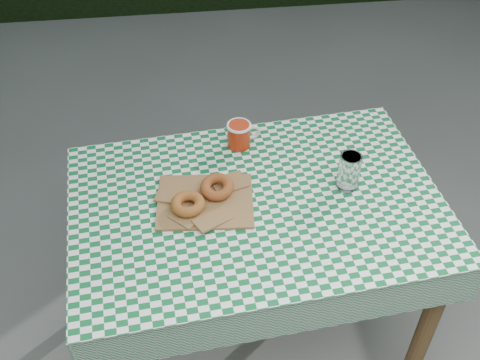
# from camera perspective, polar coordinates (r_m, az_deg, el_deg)

# --- Properties ---
(ground) EXTENTS (60.00, 60.00, 0.00)m
(ground) POSITION_cam_1_polar(r_m,az_deg,el_deg) (2.38, 1.09, -15.91)
(ground) COLOR #575852
(ground) RESTS_ON ground
(table) EXTENTS (1.20, 0.86, 0.75)m
(table) POSITION_cam_1_polar(r_m,az_deg,el_deg) (2.09, 1.47, -9.54)
(table) COLOR brown
(table) RESTS_ON ground
(tablecloth) EXTENTS (1.23, 0.88, 0.01)m
(tablecloth) POSITION_cam_1_polar(r_m,az_deg,el_deg) (1.81, 1.68, -2.22)
(tablecloth) COLOR #0D5628
(tablecloth) RESTS_ON table
(paper_bag) EXTENTS (0.32, 0.26, 0.02)m
(paper_bag) POSITION_cam_1_polar(r_m,az_deg,el_deg) (1.80, -3.46, -2.05)
(paper_bag) COLOR olive
(paper_bag) RESTS_ON tablecloth
(bagel_front) EXTENTS (0.14, 0.14, 0.03)m
(bagel_front) POSITION_cam_1_polar(r_m,az_deg,el_deg) (1.76, -5.17, -2.37)
(bagel_front) COLOR #9F5621
(bagel_front) RESTS_ON paper_bag
(bagel_back) EXTENTS (0.14, 0.14, 0.03)m
(bagel_back) POSITION_cam_1_polar(r_m,az_deg,el_deg) (1.81, -2.29, -0.70)
(bagel_back) COLOR brown
(bagel_back) RESTS_ON paper_bag
(coffee_mug) EXTENTS (0.19, 0.19, 0.09)m
(coffee_mug) POSITION_cam_1_polar(r_m,az_deg,el_deg) (1.98, -0.10, 4.47)
(coffee_mug) COLOR #AD250B
(coffee_mug) RESTS_ON tablecloth
(drinking_glass) EXTENTS (0.08, 0.08, 0.13)m
(drinking_glass) POSITION_cam_1_polar(r_m,az_deg,el_deg) (1.85, 10.71, 0.83)
(drinking_glass) COLOR white
(drinking_glass) RESTS_ON tablecloth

